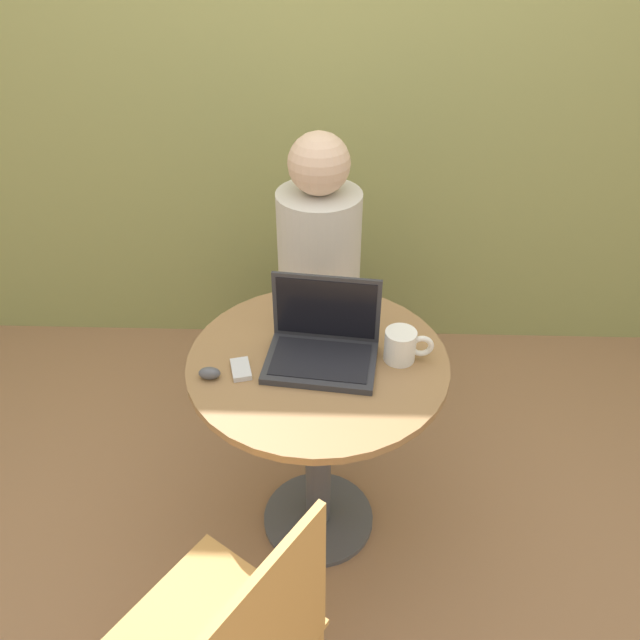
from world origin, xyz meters
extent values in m
plane|color=#9E704C|center=(0.00, 0.00, 0.00)|extent=(12.00, 12.00, 0.00)
cube|color=#939956|center=(0.00, 1.14, 1.30)|extent=(7.00, 0.05, 2.60)
cylinder|color=#4C4C51|center=(0.00, 0.00, 0.01)|extent=(0.39, 0.39, 0.02)
cylinder|color=#4C4C51|center=(0.00, 0.00, 0.37)|extent=(0.08, 0.08, 0.70)
cylinder|color=olive|center=(0.00, 0.00, 0.73)|extent=(0.75, 0.75, 0.02)
cube|color=#2D2D33|center=(0.01, -0.03, 0.76)|extent=(0.33, 0.25, 0.02)
cube|color=black|center=(0.01, -0.03, 0.77)|extent=(0.29, 0.20, 0.00)
cube|color=#2D2D33|center=(0.02, 0.08, 0.87)|extent=(0.31, 0.05, 0.21)
cube|color=black|center=(0.02, 0.07, 0.87)|extent=(0.28, 0.04, 0.19)
cube|color=silver|center=(-0.21, -0.06, 0.75)|extent=(0.07, 0.10, 0.02)
ellipsoid|color=#4C4C51|center=(-0.30, -0.09, 0.76)|extent=(0.06, 0.04, 0.03)
cylinder|color=white|center=(0.23, 0.01, 0.79)|extent=(0.09, 0.09, 0.10)
torus|color=white|center=(0.29, 0.01, 0.79)|extent=(0.07, 0.02, 0.07)
cylinder|color=tan|center=(-0.28, -0.41, 0.21)|extent=(0.04, 0.04, 0.43)
cube|color=tan|center=(-0.23, -0.66, 0.44)|extent=(0.56, 0.56, 0.02)
cube|color=tan|center=(-0.07, -0.77, 0.67)|extent=(0.22, 0.31, 0.45)
cube|color=#4C4742|center=(-0.03, 0.73, 0.22)|extent=(0.35, 0.47, 0.44)
cylinder|color=beige|center=(-0.02, 0.62, 0.71)|extent=(0.31, 0.31, 0.53)
sphere|color=beige|center=(-0.02, 0.62, 1.08)|extent=(0.22, 0.22, 0.22)
camera|label=1|loc=(0.05, -1.38, 1.89)|focal=35.00mm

